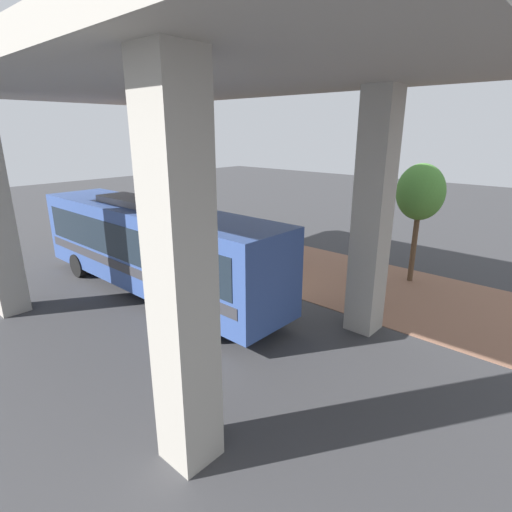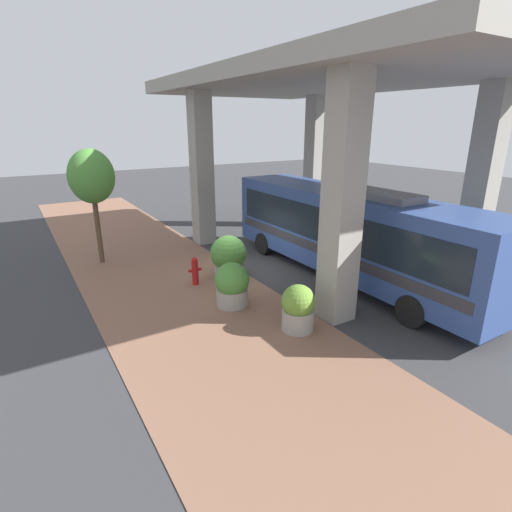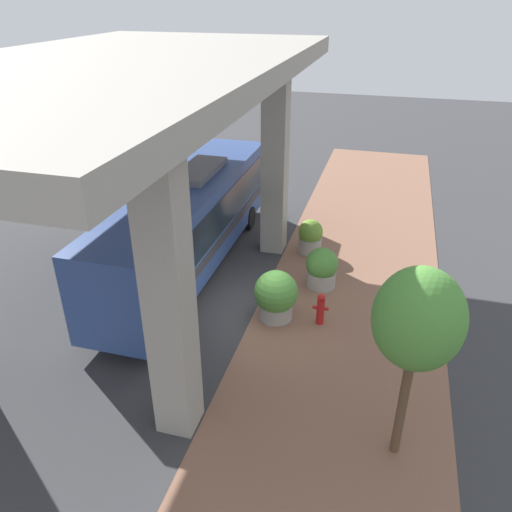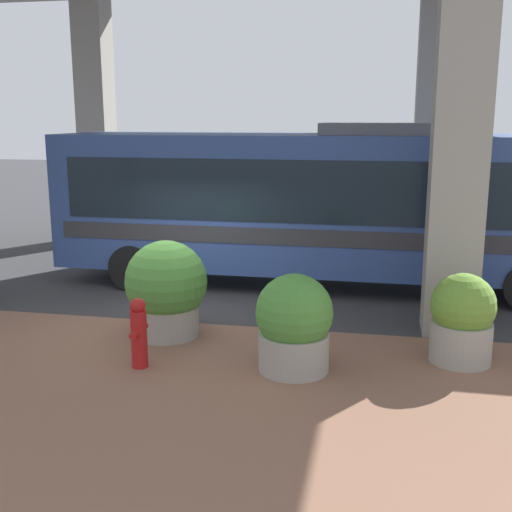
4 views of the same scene
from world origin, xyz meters
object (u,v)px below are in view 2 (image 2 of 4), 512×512
planter_front (229,257)px  bus (350,230)px  street_tree_near (91,177)px  planter_back (298,308)px  fire_hydrant (195,271)px  planter_middle (232,285)px

planter_front → bus: bearing=-32.6°
bus → street_tree_near: street_tree_near is taller
planter_front → planter_back: planter_front is taller
planter_front → planter_back: size_ratio=1.19×
fire_hydrant → bus: bearing=-24.5°
planter_front → street_tree_near: bearing=131.4°
bus → planter_back: (-4.18, -2.32, -1.24)m
bus → planter_front: bearing=147.4°
planter_middle → planter_back: (0.84, -2.47, -0.03)m
street_tree_near → planter_middle: bearing=-67.6°
bus → planter_back: 4.94m
planter_back → planter_front: bearing=86.7°
bus → planter_back: bus is taller
bus → planter_front: 4.77m
bus → street_tree_near: 10.58m
fire_hydrant → planter_front: (1.45, 0.06, 0.28)m
bus → fire_hydrant: bus is taller
planter_middle → planter_front: bearing=64.7°
fire_hydrant → planter_middle: 2.33m
fire_hydrant → planter_front: planter_front is taller
fire_hydrant → street_tree_near: (-2.46, 4.49, 3.12)m
planter_back → street_tree_near: 10.37m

